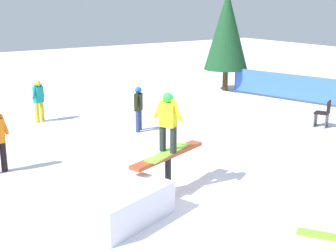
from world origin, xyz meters
The scene contains 10 objects.
ground_plane centered at (0.00, 0.00, 0.00)m, with size 60.00×60.00×0.00m, color white.
rail_feature centered at (0.00, 0.00, 0.72)m, with size 2.18×0.98×0.86m.
snow_kicker_ramp centered at (-1.57, -0.54, 0.32)m, with size 1.80×1.50×0.64m, color white.
main_rider_on_rail centered at (0.00, 0.00, 1.51)m, with size 1.43×0.88×1.32m.
bystander_teal centered at (-0.33, 7.35, 0.80)m, with size 0.56×0.41×1.42m.
bystander_black centered at (1.88, 4.48, 0.80)m, with size 0.49×0.51×1.42m.
loose_snowboard_lime centered at (1.26, -3.41, 0.01)m, with size 1.33×0.28×0.02m, color #8BE330.
folding_chair centered at (7.13, 1.58, 0.41)m, with size 0.59×0.59×0.88m.
safety_fence centered at (9.25, 5.20, 0.60)m, with size 1.31×4.73×1.10m.
pine_tree_near centered at (8.57, 8.16, 2.70)m, with size 1.96×1.96×4.45m.
Camera 1 is at (-5.27, -7.89, 4.04)m, focal length 50.00 mm.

